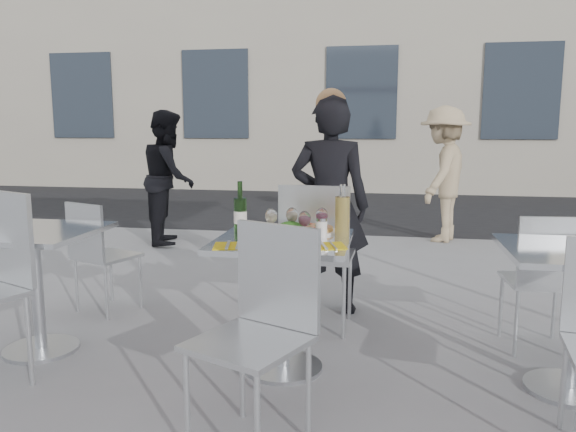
% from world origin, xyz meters
% --- Properties ---
extents(ground, '(80.00, 80.00, 0.00)m').
position_xyz_m(ground, '(0.00, 0.00, 0.00)').
color(ground, gray).
extents(street_asphalt, '(24.00, 5.00, 0.00)m').
position_xyz_m(street_asphalt, '(0.00, 6.50, 0.00)').
color(street_asphalt, black).
rests_on(street_asphalt, ground).
extents(main_table, '(0.72, 0.72, 0.75)m').
position_xyz_m(main_table, '(0.00, 0.00, 0.54)').
color(main_table, '#B7BABF').
rests_on(main_table, ground).
extents(side_table_left, '(0.72, 0.72, 0.75)m').
position_xyz_m(side_table_left, '(-1.50, 0.00, 0.54)').
color(side_table_left, '#B7BABF').
rests_on(side_table_left, ground).
extents(side_table_right, '(0.72, 0.72, 0.75)m').
position_xyz_m(side_table_right, '(1.50, 0.00, 0.54)').
color(side_table_right, '#B7BABF').
rests_on(side_table_right, ground).
extents(chair_far, '(0.46, 0.48, 0.99)m').
position_xyz_m(chair_far, '(0.11, 0.62, 0.59)').
color(chair_far, silver).
rests_on(chair_far, ground).
extents(chair_near, '(0.57, 0.57, 0.93)m').
position_xyz_m(chair_near, '(0.04, -0.70, 0.55)').
color(chair_near, silver).
rests_on(chair_near, ground).
extents(side_chair_lfar, '(0.49, 0.49, 0.82)m').
position_xyz_m(side_chair_lfar, '(-1.49, 0.71, 0.49)').
color(side_chair_lfar, silver).
rests_on(side_chair_lfar, ground).
extents(side_chair_rfar, '(0.41, 0.42, 0.85)m').
position_xyz_m(side_chair_rfar, '(1.48, 0.49, 0.50)').
color(side_chair_rfar, silver).
rests_on(side_chair_rfar, ground).
extents(woman_diner, '(0.58, 0.39, 1.57)m').
position_xyz_m(woman_diner, '(0.14, 1.08, 0.78)').
color(woman_diner, black).
rests_on(woman_diner, ground).
extents(pedestrian_a, '(0.77, 0.88, 1.53)m').
position_xyz_m(pedestrian_a, '(-1.94, 3.20, 0.77)').
color(pedestrian_a, black).
rests_on(pedestrian_a, ground).
extents(pedestrian_b, '(0.90, 1.16, 1.58)m').
position_xyz_m(pedestrian_b, '(1.20, 3.86, 0.79)').
color(pedestrian_b, tan).
rests_on(pedestrian_b, ground).
extents(pizza_near, '(0.35, 0.35, 0.02)m').
position_xyz_m(pizza_near, '(0.02, -0.19, 0.76)').
color(pizza_near, tan).
rests_on(pizza_near, main_table).
extents(pizza_far, '(0.31, 0.31, 0.03)m').
position_xyz_m(pizza_far, '(0.12, 0.21, 0.77)').
color(pizza_far, white).
rests_on(pizza_far, main_table).
extents(salad_plate, '(0.22, 0.22, 0.09)m').
position_xyz_m(salad_plate, '(0.03, 0.05, 0.79)').
color(salad_plate, white).
rests_on(salad_plate, main_table).
extents(wine_bottle, '(0.07, 0.08, 0.29)m').
position_xyz_m(wine_bottle, '(-0.27, 0.12, 0.86)').
color(wine_bottle, '#224A1B').
rests_on(wine_bottle, main_table).
extents(carafe, '(0.08, 0.08, 0.29)m').
position_xyz_m(carafe, '(0.31, 0.12, 0.87)').
color(carafe, '#CDB557').
rests_on(carafe, main_table).
extents(sugar_shaker, '(0.06, 0.06, 0.11)m').
position_xyz_m(sugar_shaker, '(0.20, 0.07, 0.80)').
color(sugar_shaker, white).
rests_on(sugar_shaker, main_table).
extents(wineglass_white_a, '(0.07, 0.07, 0.16)m').
position_xyz_m(wineglass_white_a, '(-0.07, 0.04, 0.86)').
color(wineglass_white_a, white).
rests_on(wineglass_white_a, main_table).
extents(wineglass_white_b, '(0.07, 0.07, 0.16)m').
position_xyz_m(wineglass_white_b, '(0.03, 0.10, 0.86)').
color(wineglass_white_b, white).
rests_on(wineglass_white_b, main_table).
extents(wineglass_red_a, '(0.07, 0.07, 0.16)m').
position_xyz_m(wineglass_red_a, '(0.12, -0.02, 0.86)').
color(wineglass_red_a, white).
rests_on(wineglass_red_a, main_table).
extents(wineglass_red_b, '(0.07, 0.07, 0.16)m').
position_xyz_m(wineglass_red_b, '(0.20, 0.11, 0.86)').
color(wineglass_red_b, white).
rests_on(wineglass_red_b, main_table).
extents(napkin_left, '(0.21, 0.21, 0.01)m').
position_xyz_m(napkin_left, '(-0.22, -0.23, 0.75)').
color(napkin_left, yellow).
rests_on(napkin_left, main_table).
extents(napkin_right, '(0.22, 0.22, 0.01)m').
position_xyz_m(napkin_right, '(0.26, -0.15, 0.75)').
color(napkin_right, yellow).
rests_on(napkin_right, main_table).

